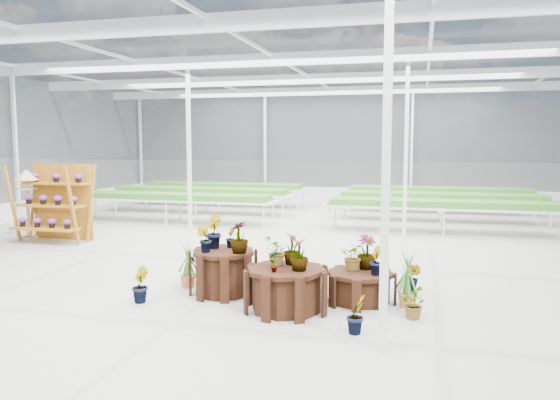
% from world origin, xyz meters
% --- Properties ---
extents(ground_plane, '(24.00, 24.00, 0.00)m').
position_xyz_m(ground_plane, '(0.00, 0.00, 0.00)').
color(ground_plane, gray).
rests_on(ground_plane, ground).
extents(greenhouse_shell, '(18.00, 24.00, 4.50)m').
position_xyz_m(greenhouse_shell, '(0.00, 0.00, 2.25)').
color(greenhouse_shell, white).
rests_on(greenhouse_shell, ground).
extents(steel_frame, '(18.00, 24.00, 4.50)m').
position_xyz_m(steel_frame, '(0.00, 0.00, 2.25)').
color(steel_frame, silver).
rests_on(steel_frame, ground).
extents(nursery_benches, '(16.00, 7.00, 0.84)m').
position_xyz_m(nursery_benches, '(0.00, 7.20, 0.42)').
color(nursery_benches, silver).
rests_on(nursery_benches, ground).
extents(plinth_tall, '(1.39, 1.39, 0.72)m').
position_xyz_m(plinth_tall, '(0.32, -2.19, 0.36)').
color(plinth_tall, black).
rests_on(plinth_tall, ground).
extents(plinth_mid, '(1.46, 1.46, 0.64)m').
position_xyz_m(plinth_mid, '(1.52, -2.79, 0.32)').
color(plinth_mid, black).
rests_on(plinth_mid, ground).
extents(plinth_low, '(1.09, 1.09, 0.48)m').
position_xyz_m(plinth_low, '(2.52, -2.09, 0.24)').
color(plinth_low, black).
rests_on(plinth_low, ground).
extents(shelf_rack, '(1.83, 1.00, 1.92)m').
position_xyz_m(shelf_rack, '(-5.42, 1.17, 0.96)').
color(shelf_rack, '#9A6017').
rests_on(shelf_rack, ground).
extents(bird_table, '(0.52, 0.52, 1.79)m').
position_xyz_m(bird_table, '(-6.20, 1.26, 0.89)').
color(bird_table, tan).
rests_on(bird_table, ground).
extents(nursery_plants, '(4.48, 2.80, 1.27)m').
position_xyz_m(nursery_plants, '(1.35, -2.08, 0.53)').
color(nursery_plants, '#3B7527').
rests_on(nursery_plants, ground).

